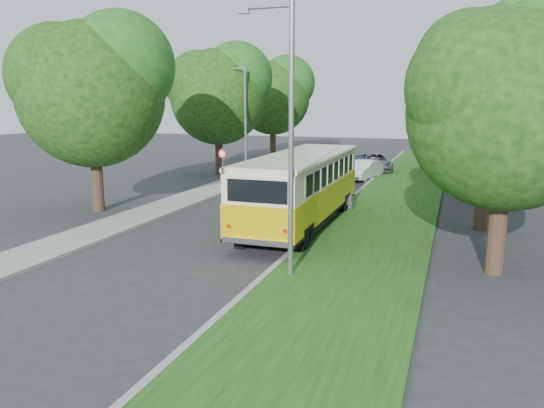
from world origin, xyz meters
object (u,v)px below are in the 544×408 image
(vintage_bus, at_px, (301,190))
(lamppost_far, at_px, (244,119))
(car_white, at_px, (364,170))
(car_blue, at_px, (357,167))
(car_silver, at_px, (335,190))
(lamppost_near, at_px, (288,133))
(car_grey, at_px, (374,162))

(vintage_bus, bearing_deg, lamppost_far, 121.95)
(car_white, height_order, car_blue, car_white)
(car_silver, distance_m, car_white, 9.45)
(lamppost_far, xyz_separation_m, car_blue, (6.83, 4.67, -3.48))
(vintage_bus, height_order, car_white, vintage_bus)
(vintage_bus, bearing_deg, lamppost_near, -77.30)
(car_silver, relative_size, car_white, 1.10)
(car_silver, bearing_deg, car_white, 76.15)
(car_white, bearing_deg, car_silver, -76.23)
(lamppost_near, xyz_separation_m, vintage_bus, (-1.47, 6.54, -2.79))
(vintage_bus, height_order, car_silver, vintage_bus)
(vintage_bus, height_order, car_grey, vintage_bus)
(car_blue, relative_size, car_grey, 0.88)
(lamppost_far, bearing_deg, car_silver, -40.31)
(lamppost_far, xyz_separation_m, car_grey, (7.70, 7.23, -3.43))
(car_grey, bearing_deg, lamppost_near, -103.61)
(vintage_bus, bearing_deg, car_white, 89.40)
(car_blue, height_order, car_grey, car_grey)
(lamppost_near, distance_m, vintage_bus, 7.26)
(lamppost_near, bearing_deg, car_white, 93.46)
(lamppost_near, relative_size, car_white, 2.02)
(car_white, xyz_separation_m, car_grey, (0.09, 4.31, 0.04))
(car_white, bearing_deg, lamppost_near, -73.31)
(lamppost_far, height_order, car_white, lamppost_far)
(car_grey, bearing_deg, lamppost_far, -153.10)
(vintage_bus, bearing_deg, car_silver, 87.32)
(lamppost_near, xyz_separation_m, lamppost_far, (-8.91, 18.50, -0.25))
(car_silver, distance_m, car_grey, 13.76)
(car_blue, bearing_deg, lamppost_near, -97.81)
(lamppost_near, relative_size, lamppost_far, 1.07)
(car_white, bearing_deg, vintage_bus, -77.43)
(lamppost_far, distance_m, vintage_bus, 14.31)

